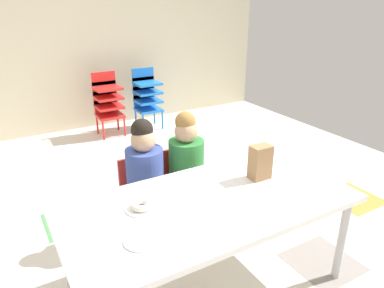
{
  "coord_description": "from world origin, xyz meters",
  "views": [
    {
      "loc": [
        -0.85,
        -2.15,
        1.66
      ],
      "look_at": [
        0.15,
        -0.43,
        0.85
      ],
      "focal_mm": 33.71,
      "sensor_mm": 36.0,
      "label": 1
    }
  ],
  "objects_px": {
    "seated_child_middle_seat": "(186,160)",
    "paper_plate_center_table": "(142,240)",
    "kid_chair_red_stack": "(108,100)",
    "donut_powdered_on_plate": "(142,205)",
    "kid_chair_blue_stack": "(147,95)",
    "craft_table": "(209,208)",
    "paper_plate_near_edge": "(142,208)",
    "seated_child_near_camera": "(144,170)",
    "paper_bag_brown": "(260,162)"
  },
  "relations": [
    {
      "from": "seated_child_middle_seat",
      "to": "paper_plate_center_table",
      "type": "xyz_separation_m",
      "value": [
        -0.67,
        -0.79,
        0.05
      ]
    },
    {
      "from": "seated_child_middle_seat",
      "to": "kid_chair_red_stack",
      "type": "relative_size",
      "value": 1.15
    },
    {
      "from": "seated_child_middle_seat",
      "to": "donut_powdered_on_plate",
      "type": "distance_m",
      "value": 0.78
    },
    {
      "from": "kid_chair_red_stack",
      "to": "donut_powdered_on_plate",
      "type": "height_order",
      "value": "kid_chair_red_stack"
    },
    {
      "from": "seated_child_middle_seat",
      "to": "kid_chair_blue_stack",
      "type": "xyz_separation_m",
      "value": [
        0.67,
        2.28,
        -0.1
      ]
    },
    {
      "from": "craft_table",
      "to": "paper_plate_near_edge",
      "type": "bearing_deg",
      "value": 163.24
    },
    {
      "from": "craft_table",
      "to": "donut_powdered_on_plate",
      "type": "distance_m",
      "value": 0.39
    },
    {
      "from": "seated_child_near_camera",
      "to": "seated_child_middle_seat",
      "type": "height_order",
      "value": "same"
    },
    {
      "from": "paper_bag_brown",
      "to": "donut_powdered_on_plate",
      "type": "xyz_separation_m",
      "value": [
        -0.78,
        0.03,
        -0.08
      ]
    },
    {
      "from": "craft_table",
      "to": "seated_child_near_camera",
      "type": "xyz_separation_m",
      "value": [
        -0.12,
        0.64,
        0.0
      ]
    },
    {
      "from": "paper_bag_brown",
      "to": "paper_plate_near_edge",
      "type": "bearing_deg",
      "value": 177.5
    },
    {
      "from": "kid_chair_red_stack",
      "to": "paper_plate_center_table",
      "type": "distance_m",
      "value": 3.17
    },
    {
      "from": "seated_child_near_camera",
      "to": "kid_chair_red_stack",
      "type": "height_order",
      "value": "seated_child_near_camera"
    },
    {
      "from": "paper_bag_brown",
      "to": "paper_plate_center_table",
      "type": "bearing_deg",
      "value": -166.02
    },
    {
      "from": "seated_child_middle_seat",
      "to": "kid_chair_blue_stack",
      "type": "relative_size",
      "value": 1.15
    },
    {
      "from": "paper_plate_near_edge",
      "to": "donut_powdered_on_plate",
      "type": "height_order",
      "value": "donut_powdered_on_plate"
    },
    {
      "from": "paper_plate_near_edge",
      "to": "craft_table",
      "type": "bearing_deg",
      "value": -16.76
    },
    {
      "from": "seated_child_near_camera",
      "to": "donut_powdered_on_plate",
      "type": "relative_size",
      "value": 7.65
    },
    {
      "from": "kid_chair_blue_stack",
      "to": "donut_powdered_on_plate",
      "type": "height_order",
      "value": "kid_chair_blue_stack"
    },
    {
      "from": "paper_plate_near_edge",
      "to": "paper_plate_center_table",
      "type": "distance_m",
      "value": 0.28
    },
    {
      "from": "craft_table",
      "to": "paper_bag_brown",
      "type": "distance_m",
      "value": 0.46
    },
    {
      "from": "paper_plate_near_edge",
      "to": "paper_bag_brown",
      "type": "bearing_deg",
      "value": -2.5
    },
    {
      "from": "seated_child_near_camera",
      "to": "craft_table",
      "type": "bearing_deg",
      "value": -79.07
    },
    {
      "from": "kid_chair_red_stack",
      "to": "kid_chair_blue_stack",
      "type": "distance_m",
      "value": 0.54
    },
    {
      "from": "paper_bag_brown",
      "to": "paper_plate_near_edge",
      "type": "distance_m",
      "value": 0.79
    },
    {
      "from": "kid_chair_blue_stack",
      "to": "paper_plate_near_edge",
      "type": "height_order",
      "value": "kid_chair_blue_stack"
    },
    {
      "from": "seated_child_middle_seat",
      "to": "paper_bag_brown",
      "type": "bearing_deg",
      "value": -69.14
    },
    {
      "from": "kid_chair_red_stack",
      "to": "kid_chair_blue_stack",
      "type": "xyz_separation_m",
      "value": [
        0.54,
        0.0,
        0.0
      ]
    },
    {
      "from": "seated_child_near_camera",
      "to": "donut_powdered_on_plate",
      "type": "height_order",
      "value": "seated_child_near_camera"
    },
    {
      "from": "seated_child_middle_seat",
      "to": "kid_chair_red_stack",
      "type": "bearing_deg",
      "value": 86.75
    },
    {
      "from": "seated_child_middle_seat",
      "to": "paper_bag_brown",
      "type": "relative_size",
      "value": 4.17
    },
    {
      "from": "paper_bag_brown",
      "to": "seated_child_near_camera",
      "type": "bearing_deg",
      "value": 133.96
    },
    {
      "from": "paper_plate_center_table",
      "to": "paper_bag_brown",
      "type": "bearing_deg",
      "value": 13.98
    },
    {
      "from": "seated_child_near_camera",
      "to": "paper_plate_near_edge",
      "type": "relative_size",
      "value": 5.1
    },
    {
      "from": "craft_table",
      "to": "paper_bag_brown",
      "type": "relative_size",
      "value": 7.51
    },
    {
      "from": "paper_plate_center_table",
      "to": "donut_powdered_on_plate",
      "type": "bearing_deg",
      "value": 67.57
    },
    {
      "from": "kid_chair_red_stack",
      "to": "kid_chair_blue_stack",
      "type": "bearing_deg",
      "value": 0.0
    },
    {
      "from": "craft_table",
      "to": "kid_chair_red_stack",
      "type": "xyz_separation_m",
      "value": [
        0.34,
        2.92,
        -0.1
      ]
    },
    {
      "from": "craft_table",
      "to": "kid_chair_blue_stack",
      "type": "height_order",
      "value": "kid_chair_blue_stack"
    },
    {
      "from": "seated_child_near_camera",
      "to": "paper_bag_brown",
      "type": "relative_size",
      "value": 4.17
    },
    {
      "from": "kid_chair_blue_stack",
      "to": "paper_bag_brown",
      "type": "distance_m",
      "value": 2.89
    },
    {
      "from": "donut_powdered_on_plate",
      "to": "seated_child_near_camera",
      "type": "bearing_deg",
      "value": 65.9
    },
    {
      "from": "kid_chair_blue_stack",
      "to": "paper_plate_center_table",
      "type": "xyz_separation_m",
      "value": [
        -1.34,
        -3.07,
        0.15
      ]
    },
    {
      "from": "craft_table",
      "to": "kid_chair_red_stack",
      "type": "height_order",
      "value": "kid_chair_red_stack"
    },
    {
      "from": "seated_child_near_camera",
      "to": "donut_powdered_on_plate",
      "type": "distance_m",
      "value": 0.59
    },
    {
      "from": "kid_chair_red_stack",
      "to": "paper_plate_near_edge",
      "type": "xyz_separation_m",
      "value": [
        -0.7,
        -2.81,
        0.15
      ]
    },
    {
      "from": "seated_child_middle_seat",
      "to": "paper_bag_brown",
      "type": "distance_m",
      "value": 0.63
    },
    {
      "from": "seated_child_middle_seat",
      "to": "kid_chair_blue_stack",
      "type": "distance_m",
      "value": 2.38
    },
    {
      "from": "seated_child_near_camera",
      "to": "kid_chair_red_stack",
      "type": "xyz_separation_m",
      "value": [
        0.46,
        2.28,
        -0.1
      ]
    },
    {
      "from": "paper_bag_brown",
      "to": "donut_powdered_on_plate",
      "type": "relative_size",
      "value": 1.83
    }
  ]
}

